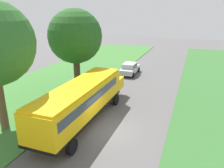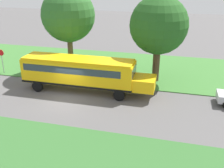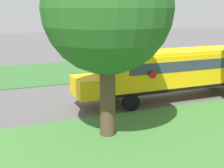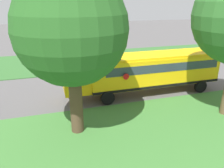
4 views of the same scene
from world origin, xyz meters
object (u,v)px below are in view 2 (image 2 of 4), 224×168
object	(u,v)px
oak_tree_beside_bus	(69,16)
trash_bin	(29,66)
oak_tree_roadside_mid	(160,25)
stop_sign	(2,58)
school_bus	(81,71)

from	to	relation	value
oak_tree_beside_bus	trash_bin	bearing A→B (deg)	-79.78
oak_tree_roadside_mid	stop_sign	distance (m)	17.28
stop_sign	trash_bin	world-z (taller)	stop_sign
school_bus	trash_bin	distance (m)	9.16
oak_tree_beside_bus	stop_sign	size ratio (longest dim) A/B	3.33
oak_tree_roadside_mid	stop_sign	size ratio (longest dim) A/B	3.13
trash_bin	school_bus	bearing A→B (deg)	63.30
school_bus	stop_sign	bearing A→B (deg)	-102.36
school_bus	oak_tree_beside_bus	size ratio (longest dim) A/B	1.36
school_bus	oak_tree_roadside_mid	world-z (taller)	oak_tree_roadside_mid
oak_tree_roadside_mid	trash_bin	size ratio (longest dim) A/B	9.53
oak_tree_roadside_mid	trash_bin	bearing A→B (deg)	-89.40
oak_tree_beside_bus	trash_bin	distance (m)	7.71
stop_sign	trash_bin	bearing A→B (deg)	132.93
school_bus	trash_bin	bearing A→B (deg)	-116.70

